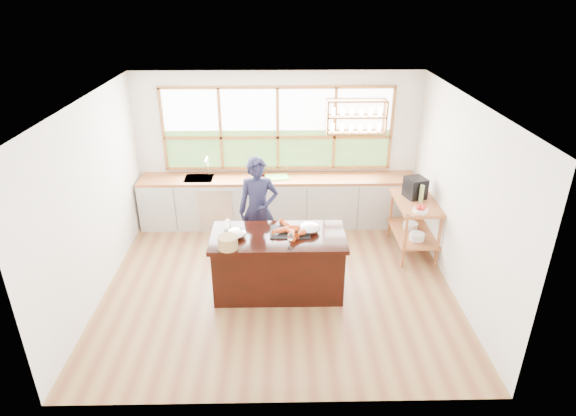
{
  "coord_description": "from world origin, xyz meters",
  "views": [
    {
      "loc": [
        0.03,
        -5.98,
        4.05
      ],
      "look_at": [
        0.14,
        0.15,
        1.15
      ],
      "focal_mm": 30.0,
      "sensor_mm": 36.0,
      "label": 1
    }
  ],
  "objects_px": {
    "cook": "(258,210)",
    "espresso_machine": "(415,188)",
    "island": "(278,263)",
    "wicker_basket": "(228,243)"
  },
  "relations": [
    {
      "from": "espresso_machine",
      "to": "wicker_basket",
      "type": "xyz_separation_m",
      "value": [
        -2.84,
        -1.58,
        -0.08
      ]
    },
    {
      "from": "espresso_machine",
      "to": "cook",
      "type": "bearing_deg",
      "value": 170.43
    },
    {
      "from": "wicker_basket",
      "to": "island",
      "type": "bearing_deg",
      "value": 27.15
    },
    {
      "from": "island",
      "to": "cook",
      "type": "distance_m",
      "value": 1.04
    },
    {
      "from": "cook",
      "to": "island",
      "type": "bearing_deg",
      "value": -74.01
    },
    {
      "from": "wicker_basket",
      "to": "cook",
      "type": "bearing_deg",
      "value": 74.38
    },
    {
      "from": "island",
      "to": "cook",
      "type": "bearing_deg",
      "value": 108.62
    },
    {
      "from": "cook",
      "to": "espresso_machine",
      "type": "xyz_separation_m",
      "value": [
        2.5,
        0.34,
        0.21
      ]
    },
    {
      "from": "cook",
      "to": "wicker_basket",
      "type": "bearing_deg",
      "value": -108.25
    },
    {
      "from": "cook",
      "to": "espresso_machine",
      "type": "bearing_deg",
      "value": 5.09
    }
  ]
}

